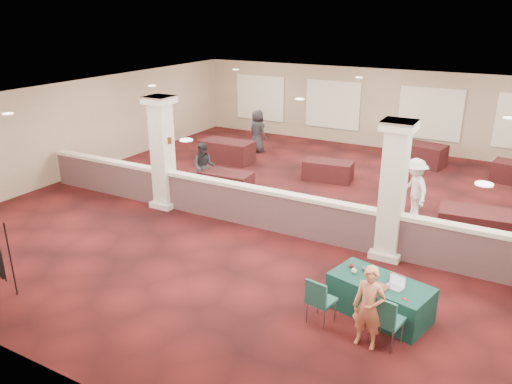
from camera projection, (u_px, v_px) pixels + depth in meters
The scene contains 30 objects.
ground at pixel (296, 211), 14.25m from camera, with size 16.00×16.00×0.00m, color #4D1313.
wall_back at pixel (379, 109), 20.27m from camera, with size 16.00×0.04×3.20m, color gray.
wall_front at pixel (66, 293), 7.13m from camera, with size 16.00×0.04×3.20m, color gray.
wall_left at pixel (88, 126), 17.33m from camera, with size 0.04×16.00×3.20m, color gray.
ceiling at pixel (300, 98), 13.15m from camera, with size 16.00×16.00×0.02m, color silver.
partition_wall at pixel (273, 210), 12.82m from camera, with size 15.60×0.28×1.10m.
column_left at pixel (163, 152), 14.05m from camera, with size 0.72×0.72×3.20m.
column_right at pixel (393, 190), 11.09m from camera, with size 0.72×0.72×3.20m.
sconce_left at pixel (154, 138), 14.05m from camera, with size 0.12×0.12×0.18m.
sconce_right at pixel (170, 140), 13.79m from camera, with size 0.12×0.12×0.18m.
near_table at pixel (380, 298), 9.31m from camera, with size 1.83×0.92×0.70m, color #0E362E.
conf_chair_main at pixel (386, 317), 8.35m from camera, with size 0.56×0.57×0.96m.
conf_chair_side at pixel (319, 298), 8.97m from camera, with size 0.53×0.53×0.91m.
woman at pixel (369, 307), 8.31m from camera, with size 0.54×0.36×1.49m, color #FF936E.
far_table_front_left at pixel (226, 182), 15.55m from camera, with size 1.65×0.82×0.67m, color black.
far_table_front_center at pixel (328, 171), 16.70m from camera, with size 1.61×0.80×0.65m, color black.
far_table_front_right at pixel (482, 227), 12.17m from camera, with size 2.01×1.01×0.82m, color black.
far_table_back_left at pixel (227, 151), 18.71m from camera, with size 1.95×0.98×0.79m, color black.
far_table_back_center at pixel (417, 154), 18.36m from camera, with size 1.97×0.98×0.80m, color black.
attendee_a at pixel (204, 167), 15.65m from camera, with size 0.73×0.41×1.53m, color black.
attendee_b at pixel (414, 189), 13.44m from camera, with size 1.09×0.50×1.71m, color silver.
attendee_d at pixel (257, 131), 19.85m from camera, with size 0.84×0.45×1.70m, color black.
laptop_base at pixel (394, 287), 8.97m from camera, with size 0.32×0.22×0.02m, color silver.
laptop_screen at pixel (398, 279), 9.01m from camera, with size 0.32×0.01×0.21m, color silver.
screen_glow at pixel (398, 280), 9.01m from camera, with size 0.29×0.00×0.18m, color silver.
knitting at pixel (377, 286), 8.99m from camera, with size 0.39×0.29×0.03m, color #B13B1C.
yarn_cream at pixel (354, 271), 9.45m from camera, with size 0.11×0.11×0.11m, color beige.
yarn_red at pixel (352, 266), 9.64m from camera, with size 0.10×0.10×0.10m, color #5F1315.
yarn_grey at pixel (364, 269), 9.53m from camera, with size 0.10×0.10×0.10m, color #4D4D52.
scissors at pixel (406, 299), 8.60m from camera, with size 0.12×0.03×0.01m, color red.
Camera 1 is at (5.38, -12.10, 5.43)m, focal length 35.00 mm.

